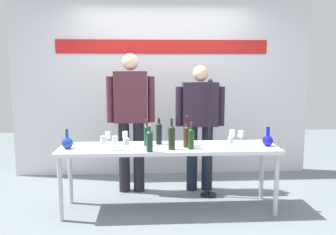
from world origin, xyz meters
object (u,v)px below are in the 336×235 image
object	(u,v)px
display_table	(169,152)
wine_bottle_1	(149,140)
decanter_blue_left	(67,143)
decanter_blue_right	(268,140)
wine_glass_left_0	(126,142)
presenter_right	(200,120)
wine_glass_left_3	(125,135)
wine_bottle_0	(159,132)
wine_glass_left_4	(108,135)
wine_glass_right_2	(241,134)
wine_bottle_2	(172,137)
wine_glass_left_2	(115,141)
wine_bottle_6	(187,135)
wine_glass_right_0	(232,133)
wine_bottle_3	(187,133)
wine_bottle_4	(147,134)
presenter_left	(131,114)
wine_bottle_5	(191,138)
microphone_stand	(209,158)
wine_glass_left_1	(104,140)
wine_glass_right_1	(231,141)

from	to	relation	value
display_table	wine_bottle_1	distance (m)	0.37
decanter_blue_left	decanter_blue_right	bearing A→B (deg)	-0.00
display_table	wine_glass_left_0	world-z (taller)	wine_glass_left_0
presenter_right	wine_glass_left_3	size ratio (longest dim) A/B	11.04
wine_bottle_0	wine_glass_left_4	size ratio (longest dim) A/B	2.03
wine_glass_right_2	decanter_blue_left	bearing A→B (deg)	-174.73
wine_bottle_2	wine_glass_left_2	size ratio (longest dim) A/B	2.18
decanter_blue_left	wine_glass_left_3	xyz separation A→B (m)	(0.61, 0.20, 0.04)
wine_bottle_6	wine_glass_right_0	size ratio (longest dim) A/B	2.27
wine_bottle_3	wine_glass_left_3	size ratio (longest dim) A/B	2.32
wine_glass_right_0	wine_glass_left_4	bearing A→B (deg)	-176.50
wine_bottle_4	wine_glass_right_0	bearing A→B (deg)	9.92
presenter_left	wine_bottle_5	distance (m)	1.04
decanter_blue_left	presenter_right	xyz separation A→B (m)	(1.54, 0.68, 0.14)
presenter_left	microphone_stand	world-z (taller)	presenter_left
wine_bottle_2	wine_glass_left_2	world-z (taller)	wine_bottle_2
wine_glass_left_3	wine_glass_right_0	world-z (taller)	wine_glass_left_3
decanter_blue_right	wine_glass_left_3	distance (m)	1.61
wine_glass_left_2	microphone_stand	size ratio (longest dim) A/B	0.10
decanter_blue_left	decanter_blue_right	distance (m)	2.20
decanter_blue_left	wine_glass_right_2	world-z (taller)	decanter_blue_left
wine_glass_left_1	wine_bottle_0	bearing A→B (deg)	26.23
wine_bottle_3	wine_glass_left_4	distance (m)	0.90
wine_bottle_1	wine_glass_left_2	xyz separation A→B (m)	(-0.36, 0.09, -0.02)
wine_bottle_1	microphone_stand	world-z (taller)	microphone_stand
presenter_right	wine_bottle_5	size ratio (longest dim) A/B	5.58
wine_glass_right_2	wine_glass_left_2	bearing A→B (deg)	-168.80
decanter_blue_left	presenter_left	world-z (taller)	presenter_left
wine_bottle_3	wine_glass_right_2	world-z (taller)	wine_bottle_3
wine_bottle_6	wine_bottle_4	bearing A→B (deg)	166.41
wine_glass_left_4	decanter_blue_right	bearing A→B (deg)	-5.98
wine_glass_left_1	wine_glass_right_2	distance (m)	1.57
presenter_left	wine_bottle_2	xyz separation A→B (m)	(0.46, -0.79, -0.15)
decanter_blue_left	wine_glass_left_4	size ratio (longest dim) A/B	1.42
wine_bottle_6	wine_glass_left_4	bearing A→B (deg)	167.56
decanter_blue_right	wine_glass_right_2	distance (m)	0.32
decanter_blue_left	presenter_left	size ratio (longest dim) A/B	0.12
wine_glass_right_0	wine_glass_right_1	bearing A→B (deg)	-105.61
wine_bottle_4	wine_glass_left_4	size ratio (longest dim) A/B	1.98
presenter_right	wine_bottle_5	bearing A→B (deg)	-105.34
wine_glass_right_1	decanter_blue_right	bearing A→B (deg)	16.77
presenter_right	wine_bottle_1	bearing A→B (deg)	-126.92
presenter_left	wine_glass_left_4	world-z (taller)	presenter_left
decanter_blue_left	presenter_right	size ratio (longest dim) A/B	0.13
wine_bottle_1	wine_bottle_2	world-z (taller)	wine_bottle_2
wine_glass_left_1	wine_bottle_6	bearing A→B (deg)	7.40
wine_bottle_3	wine_glass_left_0	bearing A→B (deg)	-158.53
presenter_left	wine_bottle_3	size ratio (longest dim) A/B	5.20
wine_bottle_4	wine_bottle_2	bearing A→B (deg)	-38.39
wine_bottle_6	wine_glass_left_0	world-z (taller)	wine_bottle_6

